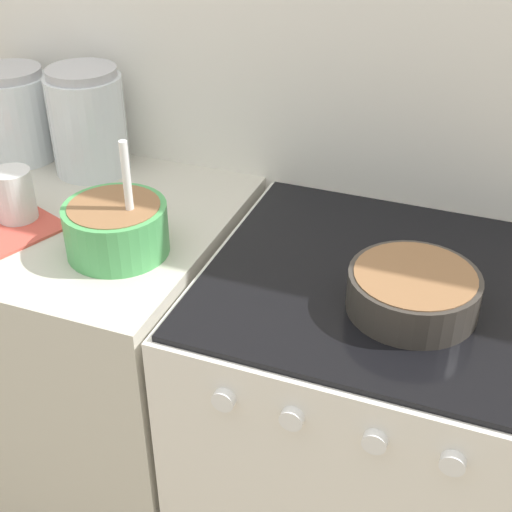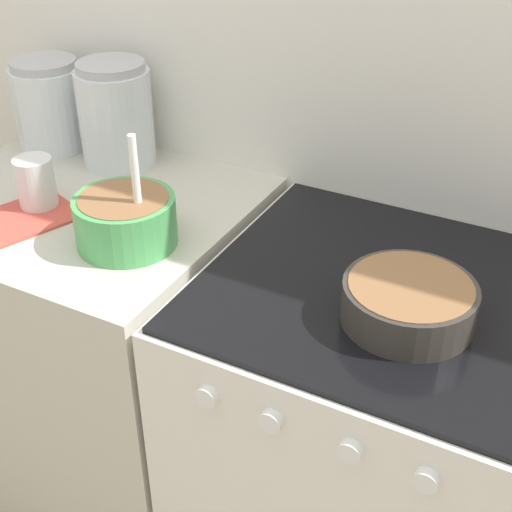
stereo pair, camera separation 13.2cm
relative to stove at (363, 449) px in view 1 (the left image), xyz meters
name	(u,v)px [view 1 (the left image)]	position (x,y,z in m)	size (l,w,h in m)	color
wall_back	(270,65)	(-0.36, 0.35, 0.73)	(4.48, 0.05, 2.40)	white
countertop_cabinet	(85,371)	(-0.73, 0.00, 0.00)	(0.74, 0.65, 0.93)	beige
stove	(363,449)	(0.00, 0.00, 0.00)	(0.68, 0.66, 0.93)	white
mixing_bowl	(116,226)	(-0.52, -0.09, 0.53)	(0.20, 0.20, 0.24)	#4CA559
baking_pan	(413,291)	(0.07, -0.08, 0.51)	(0.23, 0.23, 0.08)	#38332D
storage_jar_left	(16,120)	(-0.98, 0.21, 0.56)	(0.18, 0.18, 0.23)	silver
storage_jar_middle	(89,128)	(-0.77, 0.21, 0.58)	(0.18, 0.18, 0.25)	silver
tin_can	(15,196)	(-0.78, -0.06, 0.53)	(0.08, 0.08, 0.12)	silver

